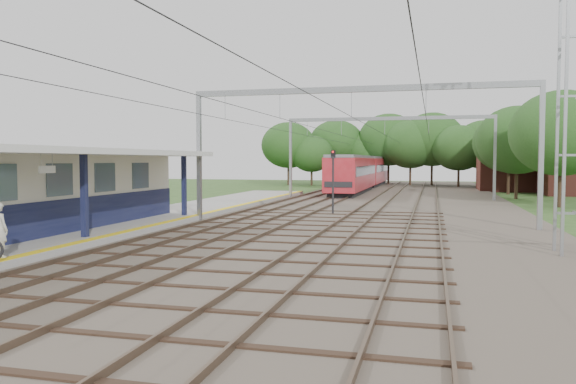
# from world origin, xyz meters

# --- Properties ---
(ground) EXTENTS (160.00, 160.00, 0.00)m
(ground) POSITION_xyz_m (0.00, 0.00, 0.00)
(ground) COLOR #2D4C1E
(ground) RESTS_ON ground
(ballast_bed) EXTENTS (18.00, 90.00, 0.10)m
(ballast_bed) POSITION_xyz_m (4.00, 30.00, 0.05)
(ballast_bed) COLOR #473D33
(ballast_bed) RESTS_ON ground
(platform) EXTENTS (5.00, 52.00, 0.35)m
(platform) POSITION_xyz_m (-7.50, 14.00, 0.17)
(platform) COLOR gray
(platform) RESTS_ON ground
(yellow_stripe) EXTENTS (0.45, 52.00, 0.01)m
(yellow_stripe) POSITION_xyz_m (-5.25, 14.00, 0.35)
(yellow_stripe) COLOR yellow
(yellow_stripe) RESTS_ON platform
(station_building) EXTENTS (3.41, 18.00, 3.40)m
(station_building) POSITION_xyz_m (-8.88, 7.00, 2.04)
(station_building) COLOR beige
(station_building) RESTS_ON platform
(canopy) EXTENTS (6.40, 20.00, 3.44)m
(canopy) POSITION_xyz_m (-7.77, 6.00, 3.64)
(canopy) COLOR #12173B
(canopy) RESTS_ON platform
(rail_tracks) EXTENTS (11.80, 88.00, 0.15)m
(rail_tracks) POSITION_xyz_m (1.50, 30.00, 0.18)
(rail_tracks) COLOR brown
(rail_tracks) RESTS_ON ballast_bed
(catenary_system) EXTENTS (17.22, 88.00, 7.00)m
(catenary_system) POSITION_xyz_m (3.39, 25.28, 5.51)
(catenary_system) COLOR gray
(catenary_system) RESTS_ON ground
(tree_band) EXTENTS (31.72, 30.88, 8.82)m
(tree_band) POSITION_xyz_m (3.84, 57.12, 4.92)
(tree_band) COLOR #382619
(tree_band) RESTS_ON ground
(house_far) EXTENTS (8.00, 6.12, 8.66)m
(house_far) POSITION_xyz_m (16.00, 52.00, 3.23)
(house_far) COLOR brown
(house_far) RESTS_ON ground
(person) EXTENTS (0.69, 0.52, 1.70)m
(person) POSITION_xyz_m (-5.61, 1.25, 1.20)
(person) COLOR beige
(person) RESTS_ON platform
(train) EXTENTS (2.83, 35.18, 3.72)m
(train) POSITION_xyz_m (-0.50, 51.13, 2.08)
(train) COLOR black
(train) RESTS_ON ballast_bed
(signal_post) EXTENTS (0.31, 0.29, 3.93)m
(signal_post) POSITION_xyz_m (1.35, 20.35, 2.38)
(signal_post) COLOR black
(signal_post) RESTS_ON ground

